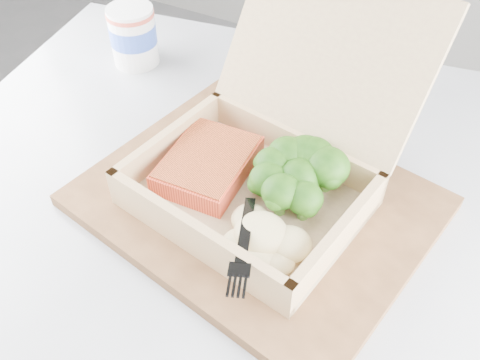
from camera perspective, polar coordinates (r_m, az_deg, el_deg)
The scene contains 9 objects.
cafe_table at distance 0.73m, azimuth -0.49°, elevation -15.77°, with size 0.95×0.95×0.74m.
serving_tray at distance 0.60m, azimuth 1.78°, elevation -2.30°, with size 0.36×0.29×0.02m, color brown.
takeout_container at distance 0.58m, azimuth 3.70°, elevation 3.62°, with size 0.28×0.32×0.20m.
salmon_fillet at distance 0.60m, azimuth -3.43°, elevation 1.66°, with size 0.09×0.11×0.02m, color #E94F2D.
broccoli_pile at distance 0.57m, azimuth 6.24°, elevation -0.16°, with size 0.11×0.11×0.04m, color #326917, non-canonical shape.
mashed_potatoes at distance 0.53m, azimuth 2.23°, elevation -5.70°, with size 0.09×0.08×0.03m, color #D0BB87.
plastic_fork at distance 0.53m, azimuth 0.83°, elevation -3.71°, with size 0.07×0.14×0.02m.
paper_cup at distance 0.82m, azimuth -11.34°, elevation 15.01°, with size 0.07×0.07×0.09m.
receipt at distance 0.74m, azimuth 9.55°, elevation 7.24°, with size 0.08×0.15×0.00m, color white.
Camera 1 is at (0.39, 0.11, 1.19)m, focal length 40.00 mm.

